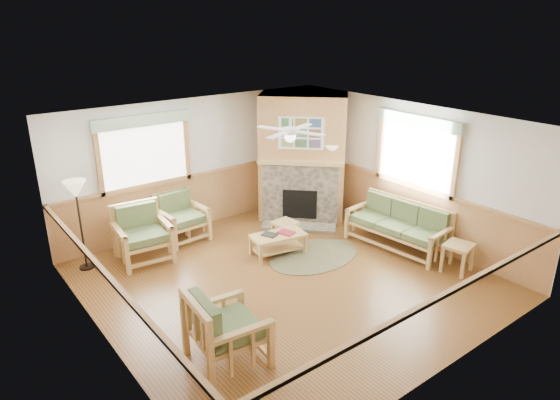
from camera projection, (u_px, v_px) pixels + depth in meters
floor at (286, 280)px, 8.48m from camera, size 6.00×6.00×0.01m
ceiling at (287, 123)px, 7.52m from camera, size 6.00×6.00×0.01m
wall_back at (196, 164)px, 10.23m from camera, size 6.00×0.02×2.70m
wall_front at (447, 280)px, 5.77m from camera, size 6.00×0.02×2.70m
wall_left at (100, 258)px, 6.29m from camera, size 0.02×6.00×2.70m
wall_right at (408, 172)px, 9.71m from camera, size 0.02×6.00×2.70m
wainscot at (287, 251)px, 8.28m from camera, size 6.00×6.00×1.10m
fireplace at (303, 157)px, 10.69m from camera, size 3.11×3.11×2.70m
window_back at (140, 113)px, 9.15m from camera, size 1.90×0.16×1.50m
window_right at (421, 113)px, 9.12m from camera, size 0.16×1.90×1.50m
ceiling_fan at (290, 120)px, 7.93m from camera, size 1.59×1.59×0.36m
sofa at (397, 226)px, 9.51m from camera, size 1.99×0.99×0.88m
armchair_back_left at (143, 235)px, 8.99m from camera, size 0.99×0.99×1.01m
armchair_back_right at (182, 217)px, 9.85m from camera, size 0.88×0.88×0.94m
armchair_left at (227, 327)px, 6.34m from camera, size 0.98×0.98×1.00m
coffee_table at (278, 244)px, 9.32m from camera, size 1.08×0.68×0.40m
end_table_chairs at (178, 229)px, 9.86m from camera, size 0.56×0.55×0.50m
end_table_sofa at (457, 258)px, 8.67m from camera, size 0.54×0.52×0.52m
footstool at (285, 230)px, 9.95m from camera, size 0.45×0.45×0.37m
braided_rug at (314, 256)px, 9.29m from camera, size 2.09×2.09×0.01m
floor_lamp_left at (81, 225)px, 8.59m from camera, size 0.49×0.49×1.64m
floor_lamp_right at (330, 184)px, 10.49m from camera, size 0.48×0.48×1.75m
book_red at (286, 232)px, 9.28m from camera, size 0.30×0.35×0.03m
book_dark at (270, 234)px, 9.20m from camera, size 0.29×0.33×0.03m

